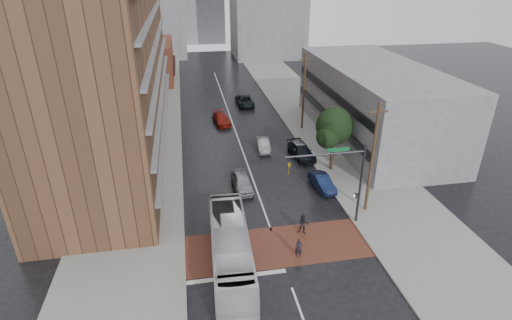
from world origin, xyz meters
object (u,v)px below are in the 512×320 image
car_travel_a (242,182)px  pedestrian_a (299,248)px  suv_travel (245,101)px  car_parked_near (322,182)px  car_travel_c (221,119)px  car_parked_far (300,149)px  car_parked_mid (302,152)px  transit_bus (230,248)px  pedestrian_b (303,224)px  car_travel_b (263,145)px

car_travel_a → pedestrian_a: bearing=-78.0°
suv_travel → car_parked_near: (3.41, -26.61, -0.06)m
car_travel_c → car_parked_far: car_parked_far is taller
car_parked_near → car_parked_far: size_ratio=0.86×
pedestrian_a → car_parked_mid: 17.31m
transit_bus → pedestrian_b: size_ratio=6.31×
pedestrian_a → car_parked_mid: (5.01, 16.57, -0.09)m
car_parked_mid → car_parked_near: bearing=-97.3°
car_travel_a → car_parked_mid: bearing=35.6°
suv_travel → car_parked_far: car_parked_far is taller
pedestrian_a → car_travel_b: size_ratio=0.40×
car_travel_b → suv_travel: size_ratio=0.76×
pedestrian_b → car_travel_c: (-3.93, 26.11, -0.21)m
car_travel_b → car_parked_mid: (3.86, -2.74, 0.06)m
car_travel_c → suv_travel: size_ratio=0.89×
car_parked_near → pedestrian_a: bearing=-124.0°
car_travel_a → car_parked_far: 9.98m
transit_bus → car_travel_a: 11.03m
car_travel_a → car_parked_mid: car_travel_a is taller
car_travel_c → car_parked_mid: bearing=-65.5°
pedestrian_a → suv_travel: 36.13m
car_travel_a → transit_bus: bearing=-104.4°
car_parked_near → car_travel_b: bearing=105.3°
pedestrian_b → pedestrian_a: bearing=-89.6°
pedestrian_a → car_parked_far: size_ratio=0.34×
pedestrian_b → car_parked_mid: (3.87, 13.81, -0.18)m
car_parked_far → car_travel_c: bearing=119.3°
pedestrian_a → pedestrian_b: bearing=76.2°
car_travel_c → pedestrian_b: bearing=-89.4°
transit_bus → car_parked_near: bearing=45.8°
car_travel_b → car_travel_c: car_travel_c is taller
pedestrian_a → car_travel_b: (1.15, 19.31, -0.15)m
suv_travel → car_parked_near: suv_travel is taller
car_travel_a → car_travel_c: 18.13m
car_parked_near → car_parked_far: car_parked_far is taller
car_parked_mid → car_travel_a: bearing=-149.9°
car_travel_b → car_parked_near: car_parked_near is taller
transit_bus → car_parked_near: transit_bus is taller
pedestrian_a → car_travel_a: bearing=112.3°
car_travel_c → car_parked_near: 20.89m
car_travel_b → car_parked_far: (3.86, -2.15, 0.15)m
pedestrian_a → car_travel_a: 11.06m
transit_bus → suv_travel: transit_bus is taller
transit_bus → car_parked_mid: size_ratio=2.29×
car_parked_near → transit_bus: bearing=-142.8°
pedestrian_a → car_parked_far: 17.88m
car_travel_c → suv_travel: (4.39, 7.23, 0.05)m
suv_travel → car_parked_near: size_ratio=1.28×
transit_bus → car_travel_a: bearing=79.8°
pedestrian_b → transit_bus: bearing=-133.3°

